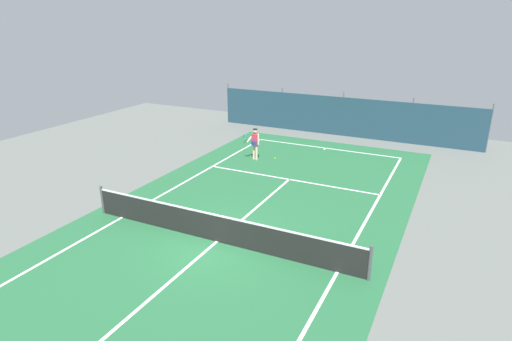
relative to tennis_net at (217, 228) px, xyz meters
name	(u,v)px	position (x,y,z in m)	size (l,w,h in m)	color
ground_plane	(217,242)	(0.00, 0.00, -0.51)	(36.00, 36.00, 0.00)	slate
court_surface	(217,242)	(0.00, 0.00, -0.51)	(11.02, 26.60, 0.01)	#236038
tennis_net	(217,228)	(0.00, 0.00, 0.00)	(10.12, 0.10, 1.10)	black
back_fence	(343,123)	(0.00, 15.48, 0.16)	(16.30, 0.98, 2.70)	#1E3D4C
tennis_player	(255,142)	(-2.72, 8.35, 0.45)	(0.83, 0.67, 1.64)	beige
tennis_ball_near_player	(275,158)	(-1.82, 8.89, -0.48)	(0.07, 0.07, 0.07)	#CCDB33
parked_car	(396,118)	(2.85, 17.71, 0.33)	(2.26, 4.33, 1.68)	navy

